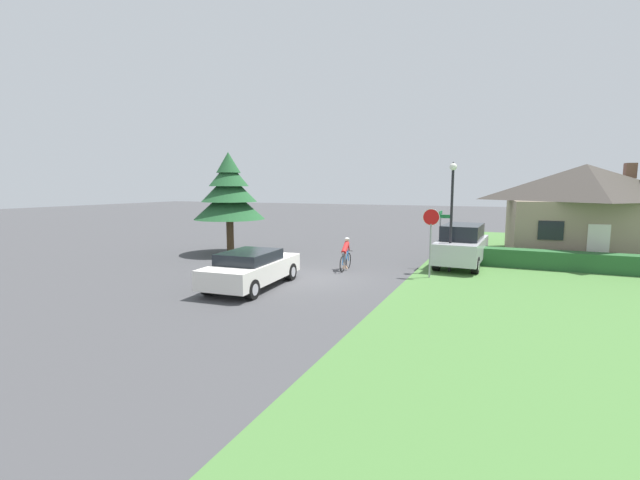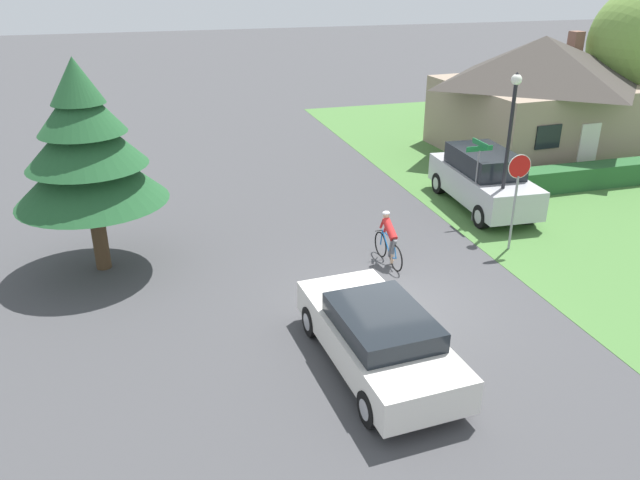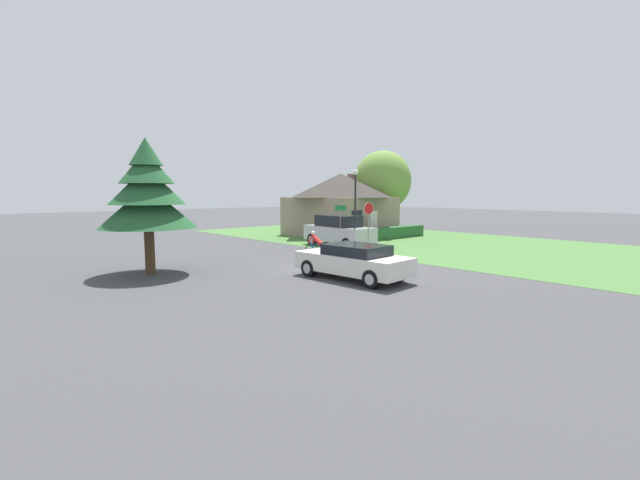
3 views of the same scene
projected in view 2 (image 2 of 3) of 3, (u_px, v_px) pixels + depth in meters
ground_plane at (397, 304)px, 15.19m from camera, size 140.00×140.00×0.00m
cottage_house at (538, 94)px, 26.43m from camera, size 8.08×7.58×4.94m
hedge_row at (586, 176)px, 22.95m from camera, size 9.69×0.90×0.84m
sedan_left_lane at (378, 337)px, 12.55m from camera, size 2.19×4.75×1.37m
cyclist at (389, 240)px, 16.99m from camera, size 0.44×1.70×1.47m
parked_suv_right at (483, 179)px, 20.84m from camera, size 2.13×4.96×1.96m
stop_sign at (517, 184)px, 17.32m from camera, size 0.68×0.07×2.83m
street_lamp at (510, 129)px, 18.39m from camera, size 0.31×0.31×4.78m
street_name_sign at (478, 166)px, 19.37m from camera, size 0.90×0.90×2.63m
conifer_tall_near at (86, 149)px, 15.67m from camera, size 3.87×3.87×5.59m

